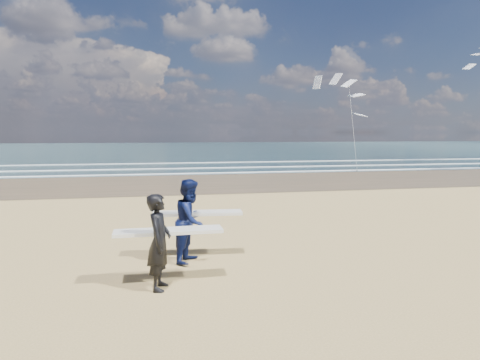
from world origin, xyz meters
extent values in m
cube|color=#4D4129|center=(20.00, 18.00, 0.01)|extent=(220.00, 12.00, 0.01)
cube|color=#193339|center=(20.00, 72.00, 0.01)|extent=(220.00, 100.00, 0.02)
cube|color=white|center=(20.00, 22.80, 0.05)|extent=(220.00, 0.50, 0.05)
cube|color=white|center=(20.00, 27.50, 0.05)|extent=(220.00, 0.50, 0.05)
cube|color=white|center=(20.00, 34.00, 0.05)|extent=(220.00, 0.50, 0.05)
imported|color=black|center=(0.44, -0.60, 0.95)|extent=(0.58, 0.77, 1.91)
cube|color=silver|center=(0.64, -0.25, 1.08)|extent=(2.20, 0.53, 0.07)
imported|color=#0A133C|center=(1.22, 1.11, 1.00)|extent=(1.10, 1.20, 2.00)
cube|color=silver|center=(1.42, 1.46, 1.11)|extent=(2.24, 0.73, 0.07)
cube|color=slate|center=(16.35, 22.36, 0.05)|extent=(0.12, 0.12, 0.10)
camera|label=1|loc=(0.34, -8.95, 3.09)|focal=32.00mm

